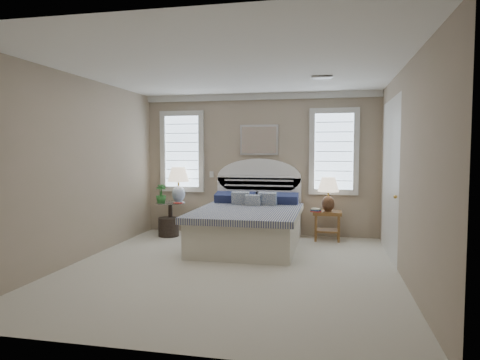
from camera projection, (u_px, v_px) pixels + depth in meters
name	position (u px, v px, depth m)	size (l,w,h in m)	color
floor	(230.00, 268.00, 5.88)	(4.50, 5.00, 0.01)	beige
ceiling	(229.00, 69.00, 5.69)	(4.50, 5.00, 0.01)	white
wall_back	(259.00, 164.00, 8.22)	(4.50, 0.02, 2.70)	tan
wall_left	(80.00, 169.00, 6.24)	(0.02, 5.00, 2.70)	tan
wall_right	(405.00, 172.00, 5.32)	(0.02, 5.00, 2.70)	tan
crown_molding	(259.00, 97.00, 8.10)	(4.50, 0.08, 0.12)	silver
hvac_vent	(322.00, 78.00, 6.23)	(0.30, 0.20, 0.02)	#B2B2B2
switch_plate	(212.00, 174.00, 8.42)	(0.08, 0.01, 0.12)	silver
window_left	(182.00, 151.00, 8.51)	(0.90, 0.06, 1.60)	silver
window_right	(334.00, 152.00, 7.90)	(0.90, 0.06, 1.60)	silver
painting	(259.00, 140.00, 8.15)	(0.74, 0.04, 0.58)	silver
closet_door	(390.00, 178.00, 6.51)	(0.02, 1.80, 2.40)	silver
bed	(249.00, 223.00, 7.27)	(1.72, 2.28, 1.47)	beige
side_table_left	(170.00, 215.00, 8.19)	(0.56, 0.56, 0.63)	black
nightstand_right	(327.00, 219.00, 7.68)	(0.50, 0.40, 0.53)	brown
floor_pot	(169.00, 227.00, 8.08)	(0.39, 0.39, 0.35)	black
lamp_left	(178.00, 180.00, 8.27)	(0.47, 0.47, 0.67)	white
lamp_right	(328.00, 190.00, 7.63)	(0.38, 0.38, 0.62)	black
potted_plant	(161.00, 194.00, 8.01)	(0.20, 0.20, 0.35)	#346A2A
books_left	(178.00, 203.00, 7.97)	(0.16, 0.12, 0.02)	#A9302A
books_right	(316.00, 210.00, 7.57)	(0.20, 0.17, 0.07)	#A9302A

